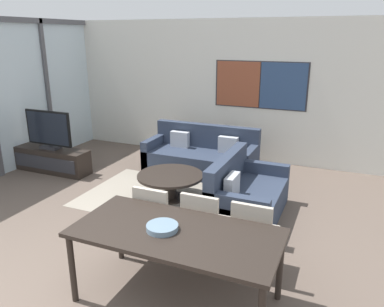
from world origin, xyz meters
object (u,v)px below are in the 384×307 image
at_px(sofa_main, 202,158).
at_px(fruit_bowl, 162,227).
at_px(tv_console, 52,160).
at_px(dining_chair_right, 253,232).
at_px(dining_table, 176,237).
at_px(dining_chair_left, 156,215).
at_px(television, 48,130).
at_px(sofa_side, 244,197).
at_px(coffee_table, 170,181).
at_px(dining_chair_centre, 204,222).

relative_size(sofa_main, fruit_bowl, 6.83).
height_order(tv_console, sofa_main, sofa_main).
bearing_deg(fruit_bowl, dining_chair_right, 47.07).
xyz_separation_m(dining_table, dining_chair_left, (-0.56, 0.65, -0.18)).
xyz_separation_m(tv_console, television, (0.00, 0.00, 0.58)).
height_order(sofa_side, dining_chair_right, dining_chair_right).
bearing_deg(coffee_table, dining_chair_centre, -51.74).
xyz_separation_m(television, dining_chair_left, (3.17, -1.71, -0.30)).
relative_size(tv_console, sofa_side, 1.01).
height_order(television, dining_chair_left, television).
relative_size(sofa_side, dining_chair_centre, 1.73).
bearing_deg(sofa_side, dining_table, 176.98).
bearing_deg(coffee_table, sofa_main, 90.00).
distance_m(television, sofa_side, 3.89).
distance_m(sofa_main, dining_chair_right, 3.21).
xyz_separation_m(coffee_table, fruit_bowl, (0.98, -2.14, 0.48)).
distance_m(coffee_table, dining_chair_centre, 1.80).
bearing_deg(sofa_side, dining_chair_left, 153.74).
relative_size(sofa_main, sofa_side, 1.35).
distance_m(tv_console, television, 0.58).
xyz_separation_m(dining_table, dining_chair_centre, (0.00, 0.70, -0.18)).
distance_m(tv_console, sofa_main, 2.84).
distance_m(coffee_table, fruit_bowl, 2.41).
distance_m(television, fruit_bowl, 4.33).
xyz_separation_m(dining_chair_left, fruit_bowl, (0.44, -0.69, 0.28)).
bearing_deg(tv_console, television, 90.00).
bearing_deg(sofa_main, dining_chair_centre, -67.92).
bearing_deg(fruit_bowl, dining_chair_left, 122.78).
xyz_separation_m(sofa_main, dining_chair_left, (0.54, -2.78, 0.22)).
relative_size(dining_chair_right, fruit_bowl, 2.92).
relative_size(dining_chair_centre, dining_chair_right, 1.00).
bearing_deg(television, dining_chair_left, -28.31).
distance_m(sofa_main, sofa_side, 1.87).
relative_size(coffee_table, dining_chair_left, 1.18).
distance_m(sofa_main, coffee_table, 1.33).
distance_m(sofa_side, fruit_bowl, 2.12).
distance_m(television, dining_table, 4.42).
distance_m(tv_console, dining_chair_right, 4.61).
bearing_deg(sofa_side, sofa_main, 40.44).
xyz_separation_m(sofa_main, dining_chair_right, (1.67, -2.73, 0.22)).
height_order(sofa_main, dining_chair_centre, dining_chair_centre).
height_order(sofa_side, dining_table, sofa_side).
bearing_deg(sofa_side, tv_console, 84.84).
height_order(dining_chair_left, dining_chair_centre, same).
distance_m(television, sofa_main, 2.89).
bearing_deg(tv_console, dining_chair_centre, -23.88).
bearing_deg(dining_chair_centre, coffee_table, 128.26).
bearing_deg(dining_chair_left, dining_chair_right, 2.75).
bearing_deg(sofa_main, tv_console, -157.69).
height_order(tv_console, dining_chair_centre, dining_chair_centre).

